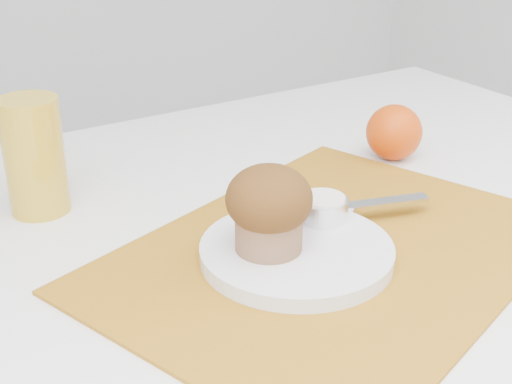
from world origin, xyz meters
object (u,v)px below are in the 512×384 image
juice_glass (34,156)px  muffin (269,207)px  orange (394,132)px  plate (297,252)px

juice_glass → muffin: 0.30m
orange → muffin: (-0.31, -0.15, 0.03)m
juice_glass → plate: bearing=-54.3°
plate → muffin: size_ratio=2.23×
plate → orange: orange is taller
juice_glass → orange: bearing=-12.0°
plate → juice_glass: juice_glass is taller
orange → juice_glass: size_ratio=0.56×
juice_glass → muffin: bearing=-57.6°
plate → orange: (0.28, 0.16, 0.03)m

